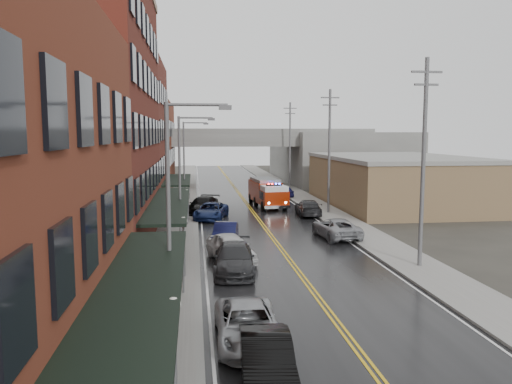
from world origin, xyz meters
TOP-DOWN VIEW (x-y plane):
  - road at (0.00, 30.00)m, footprint 11.00×160.00m
  - sidewalk_left at (-7.30, 30.00)m, footprint 3.00×160.00m
  - sidewalk_right at (7.30, 30.00)m, footprint 3.00×160.00m
  - curb_left at (-5.65, 30.00)m, footprint 0.30×160.00m
  - curb_right at (5.65, 30.00)m, footprint 0.30×160.00m
  - brick_building_b at (-13.30, 23.00)m, footprint 9.00×20.00m
  - brick_building_c at (-13.30, 40.50)m, footprint 9.00×15.00m
  - brick_building_far at (-13.30, 58.00)m, footprint 9.00×20.00m
  - tan_building at (16.00, 40.00)m, footprint 14.00×22.00m
  - right_far_block at (18.00, 70.00)m, footprint 18.00×30.00m
  - awning_0 at (-7.49, 4.00)m, footprint 2.60×16.00m
  - awning_1 at (-7.49, 23.00)m, footprint 2.60×18.00m
  - awning_2 at (-7.49, 40.50)m, footprint 2.60×13.00m
  - globe_lamp_0 at (-6.40, 2.00)m, footprint 0.44×0.44m
  - globe_lamp_1 at (-6.40, 16.00)m, footprint 0.44×0.44m
  - globe_lamp_2 at (-6.40, 30.00)m, footprint 0.44×0.44m
  - street_lamp_0 at (-6.55, 8.00)m, footprint 2.64×0.22m
  - street_lamp_1 at (-6.55, 24.00)m, footprint 2.64×0.22m
  - street_lamp_2 at (-6.55, 40.00)m, footprint 2.64×0.22m
  - utility_pole_0 at (7.20, 15.00)m, footprint 1.80×0.24m
  - utility_pole_1 at (7.20, 35.00)m, footprint 1.80×0.24m
  - utility_pole_2 at (7.20, 55.00)m, footprint 1.80×0.24m
  - overpass at (0.00, 62.00)m, footprint 40.00×10.00m
  - fire_truck at (1.98, 40.31)m, footprint 3.86×8.28m
  - parked_car_left_1 at (-3.60, 2.66)m, footprint 1.85×4.65m
  - parked_car_left_2 at (-3.86, 5.80)m, footprint 2.39×5.11m
  - parked_car_left_3 at (-3.60, 15.28)m, footprint 2.67×5.67m
  - parked_car_left_4 at (-3.60, 17.91)m, footprint 3.25×5.28m
  - parked_car_left_5 at (-3.62, 22.80)m, footprint 2.24×4.73m
  - parked_car_left_6 at (-4.29, 33.20)m, footprint 3.74×5.89m
  - parked_car_left_7 at (-5.00, 36.65)m, footprint 3.95×5.97m
  - parked_car_right_0 at (4.72, 23.80)m, footprint 2.93×5.60m
  - parked_car_right_1 at (5.00, 34.20)m, footprint 2.56×5.39m
  - parked_car_right_2 at (3.97, 46.20)m, footprint 3.13×4.81m
  - parked_car_right_3 at (4.73, 47.80)m, footprint 2.64×4.32m

SIDE VIEW (x-z plane):
  - road at x=0.00m, z-range 0.00..0.02m
  - sidewalk_left at x=-7.30m, z-range 0.00..0.15m
  - sidewalk_right at x=7.30m, z-range 0.00..0.15m
  - curb_left at x=-5.65m, z-range 0.00..0.15m
  - curb_right at x=5.65m, z-range 0.00..0.15m
  - parked_car_right_3 at x=4.73m, z-range 0.00..1.34m
  - parked_car_left_2 at x=-3.86m, z-range 0.00..1.41m
  - parked_car_left_5 at x=-3.62m, z-range 0.00..1.50m
  - parked_car_left_1 at x=-3.60m, z-range 0.00..1.50m
  - parked_car_right_0 at x=4.72m, z-range 0.00..1.50m
  - parked_car_left_6 at x=-4.29m, z-range 0.00..1.51m
  - parked_car_right_1 at x=5.00m, z-range 0.00..1.52m
  - parked_car_right_2 at x=3.97m, z-range 0.00..1.52m
  - parked_car_left_3 at x=-3.60m, z-range 0.00..1.60m
  - parked_car_left_7 at x=-5.00m, z-range 0.00..1.61m
  - parked_car_left_4 at x=-3.60m, z-range 0.00..1.68m
  - fire_truck at x=1.98m, z-range 0.12..3.07m
  - globe_lamp_0 at x=-6.40m, z-range 0.75..3.87m
  - globe_lamp_1 at x=-6.40m, z-range 0.75..3.87m
  - globe_lamp_2 at x=-6.40m, z-range 0.75..3.87m
  - tan_building at x=16.00m, z-range 0.00..5.00m
  - awning_2 at x=-7.49m, z-range 1.44..4.53m
  - awning_0 at x=-7.49m, z-range 1.44..4.53m
  - awning_1 at x=-7.49m, z-range 1.44..4.53m
  - right_far_block at x=18.00m, z-range 0.00..8.00m
  - street_lamp_0 at x=-6.55m, z-range 0.69..9.69m
  - street_lamp_1 at x=-6.55m, z-range 0.69..9.69m
  - street_lamp_2 at x=-6.55m, z-range 0.69..9.69m
  - overpass at x=0.00m, z-range 2.24..9.74m
  - brick_building_far at x=-13.30m, z-range 0.00..12.00m
  - utility_pole_0 at x=7.20m, z-range 0.31..12.31m
  - utility_pole_1 at x=7.20m, z-range 0.31..12.31m
  - utility_pole_2 at x=7.20m, z-range 0.31..12.31m
  - brick_building_c at x=-13.30m, z-range 0.00..15.00m
  - brick_building_b at x=-13.30m, z-range 0.00..18.00m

